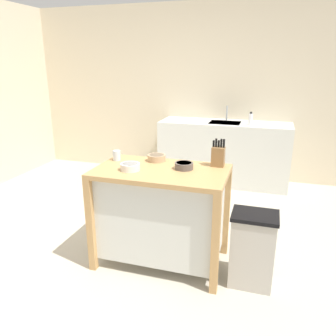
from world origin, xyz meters
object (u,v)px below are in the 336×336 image
knife_block (218,156)px  bowl_ceramic_wide (184,166)px  bottle_spray_cleaner (251,119)px  bowl_ceramic_small (130,167)px  kitchen_island (161,211)px  sink_faucet (227,113)px  bowl_stoneware_deep (157,158)px  drinking_cup (117,156)px  trash_bin (252,249)px

knife_block → bowl_ceramic_wide: (-0.26, -0.17, -0.06)m
bottle_spray_cleaner → bowl_ceramic_small: bearing=-109.9°
kitchen_island → knife_block: (0.44, 0.23, 0.48)m
knife_block → bowl_ceramic_wide: bearing=-147.2°
sink_faucet → knife_block: bearing=-84.2°
bowl_ceramic_wide → sink_faucet: (0.04, 2.36, 0.11)m
bowl_stoneware_deep → bottle_spray_cleaner: (0.70, 1.96, 0.08)m
knife_block → bottle_spray_cleaner: knife_block is taller
drinking_cup → trash_bin: size_ratio=0.14×
knife_block → bottle_spray_cleaner: bearing=85.9°
bowl_ceramic_small → trash_bin: size_ratio=0.26×
trash_bin → knife_block: bearing=137.3°
bowl_stoneware_deep → sink_faucet: bearing=81.2°
kitchen_island → bowl_ceramic_wide: size_ratio=7.19×
bowl_ceramic_wide → drinking_cup: (-0.66, 0.07, 0.02)m
trash_bin → kitchen_island: bearing=173.1°
bowl_ceramic_small → trash_bin: (1.05, 0.00, -0.60)m
knife_block → trash_bin: bearing=-42.7°
bowl_stoneware_deep → bottle_spray_cleaner: bearing=70.2°
bowl_stoneware_deep → trash_bin: (0.92, -0.32, -0.60)m
kitchen_island → bowl_ceramic_small: size_ratio=6.85×
bowl_stoneware_deep → bottle_spray_cleaner: bottle_spray_cleaner is taller
trash_bin → sink_faucet: sink_faucet is taller
trash_bin → bottle_spray_cleaner: size_ratio=3.50×
kitchen_island → bottle_spray_cleaner: bottle_spray_cleaner is taller
bowl_stoneware_deep → bowl_ceramic_small: (-0.12, -0.32, -0.00)m
bowl_ceramic_wide → knife_block: bearing=32.8°
bowl_stoneware_deep → sink_faucet: sink_faucet is taller
bowl_ceramic_small → sink_faucet: 2.57m
bowl_stoneware_deep → drinking_cup: drinking_cup is taller
kitchen_island → bowl_stoneware_deep: size_ratio=6.83×
kitchen_island → bowl_stoneware_deep: bearing=117.6°
bottle_spray_cleaner → sink_faucet: bearing=146.5°
knife_block → bottle_spray_cleaner: 1.95m
kitchen_island → drinking_cup: size_ratio=12.39×
kitchen_island → bowl_stoneware_deep: 0.49m
drinking_cup → trash_bin: (1.28, -0.23, -0.62)m
bowl_stoneware_deep → drinking_cup: 0.37m
knife_block → drinking_cup: size_ratio=2.67×
bowl_ceramic_small → drinking_cup: bearing=135.5°
sink_faucet → bottle_spray_cleaner: size_ratio=1.22×
kitchen_island → bowl_ceramic_wide: bowl_ceramic_wide is taller
drinking_cup → trash_bin: 1.44m
kitchen_island → bottle_spray_cleaner: 2.32m
knife_block → sink_faucet: bearing=95.8°
bowl_ceramic_wide → bottle_spray_cleaner: bottle_spray_cleaner is taller
bowl_stoneware_deep → bowl_ceramic_wide: bearing=-27.9°
knife_block → bottle_spray_cleaner: size_ratio=1.35×
kitchen_island → bowl_ceramic_wide: bearing=19.6°
knife_block → bowl_ceramic_wide: 0.32m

